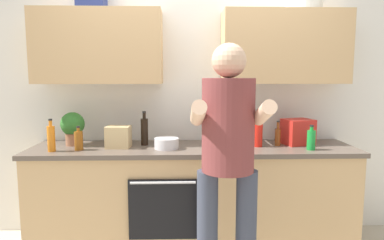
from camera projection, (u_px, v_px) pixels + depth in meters
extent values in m
cube|color=silver|center=(192.00, 104.00, 3.40)|extent=(4.00, 0.06, 2.50)
cube|color=tan|center=(98.00, 47.00, 3.11)|extent=(1.13, 0.32, 0.65)
cube|color=tan|center=(285.00, 47.00, 3.17)|extent=(1.13, 0.32, 0.65)
cylinder|color=silver|center=(303.00, 5.00, 3.12)|extent=(0.32, 0.32, 0.10)
cube|color=tan|center=(193.00, 198.00, 3.14)|extent=(2.80, 0.60, 0.86)
cube|color=brown|center=(193.00, 149.00, 3.09)|extent=(2.84, 0.64, 0.04)
cube|color=black|center=(163.00, 209.00, 2.82)|extent=(0.56, 0.02, 0.50)
cylinder|color=silver|center=(163.00, 183.00, 2.77)|extent=(0.52, 0.02, 0.02)
cylinder|color=#383D4C|center=(207.00, 237.00, 2.34)|extent=(0.14, 0.14, 0.91)
cylinder|color=#383D4C|center=(246.00, 236.00, 2.35)|extent=(0.14, 0.14, 0.91)
cylinder|color=brown|center=(228.00, 125.00, 2.25)|extent=(0.34, 0.34, 0.60)
sphere|color=#D8AD8C|center=(229.00, 61.00, 2.20)|extent=(0.22, 0.22, 0.22)
cylinder|color=#D8AD8C|center=(198.00, 113.00, 2.11)|extent=(0.09, 0.31, 0.19)
cylinder|color=#D8AD8C|center=(264.00, 113.00, 2.13)|extent=(0.09, 0.31, 0.19)
cylinder|color=orange|center=(51.00, 139.00, 2.88)|extent=(0.06, 0.06, 0.21)
cylinder|color=orange|center=(50.00, 123.00, 2.86)|extent=(0.03, 0.03, 0.05)
cylinder|color=black|center=(50.00, 120.00, 2.86)|extent=(0.03, 0.03, 0.01)
cylinder|color=#198C33|center=(311.00, 140.00, 2.95)|extent=(0.07, 0.07, 0.17)
cylinder|color=#198C33|center=(312.00, 129.00, 2.93)|extent=(0.03, 0.03, 0.03)
cylinder|color=black|center=(312.00, 126.00, 2.93)|extent=(0.03, 0.03, 0.01)
cylinder|color=red|center=(258.00, 134.00, 3.07)|extent=(0.07, 0.07, 0.23)
cylinder|color=red|center=(259.00, 118.00, 3.06)|extent=(0.04, 0.04, 0.06)
cylinder|color=black|center=(259.00, 113.00, 3.05)|extent=(0.04, 0.04, 0.02)
cylinder|color=#8C4C14|center=(79.00, 141.00, 2.94)|extent=(0.07, 0.07, 0.16)
cylinder|color=#8C4C14|center=(78.00, 130.00, 2.92)|extent=(0.03, 0.03, 0.03)
cylinder|color=black|center=(78.00, 127.00, 2.92)|extent=(0.03, 0.03, 0.01)
cylinder|color=brown|center=(278.00, 137.00, 3.12)|extent=(0.05, 0.05, 0.15)
cylinder|color=brown|center=(278.00, 126.00, 3.11)|extent=(0.02, 0.02, 0.06)
cylinder|color=black|center=(278.00, 121.00, 3.10)|extent=(0.03, 0.03, 0.01)
cylinder|color=black|center=(144.00, 132.00, 3.14)|extent=(0.07, 0.07, 0.24)
cylinder|color=black|center=(144.00, 116.00, 3.12)|extent=(0.03, 0.03, 0.05)
cylinder|color=black|center=(144.00, 112.00, 3.12)|extent=(0.03, 0.03, 0.01)
cylinder|color=white|center=(114.00, 137.00, 3.26)|extent=(0.09, 0.09, 0.10)
cylinder|color=silver|center=(167.00, 143.00, 3.00)|extent=(0.21, 0.21, 0.09)
cube|color=brown|center=(223.00, 134.00, 3.03)|extent=(0.10, 0.14, 0.24)
cylinder|color=black|center=(222.00, 117.00, 2.99)|extent=(0.02, 0.02, 0.06)
cylinder|color=black|center=(225.00, 117.00, 3.03)|extent=(0.02, 0.02, 0.06)
cylinder|color=#9E6647|center=(73.00, 139.00, 3.15)|extent=(0.13, 0.13, 0.11)
sphere|color=#2D6B28|center=(73.00, 124.00, 3.13)|extent=(0.21, 0.21, 0.21)
cube|color=red|center=(298.00, 132.00, 3.18)|extent=(0.30, 0.27, 0.23)
cube|color=tan|center=(118.00, 137.00, 3.04)|extent=(0.21, 0.18, 0.19)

